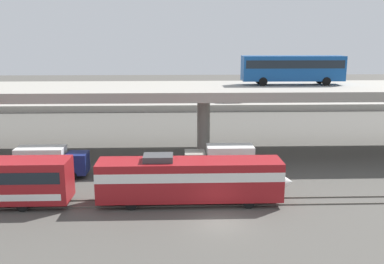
# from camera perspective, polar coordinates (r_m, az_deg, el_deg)

# --- Properties ---
(ground_plane) EXTENTS (260.00, 260.00, 0.00)m
(ground_plane) POSITION_cam_1_polar(r_m,az_deg,el_deg) (32.72, 3.72, -11.92)
(ground_plane) COLOR #4C4944
(rail_strip_near) EXTENTS (110.00, 0.12, 0.12)m
(rail_strip_near) POSITION_cam_1_polar(r_m,az_deg,el_deg) (35.66, 3.20, -9.70)
(rail_strip_near) COLOR #59544C
(rail_strip_near) RESTS_ON ground_plane
(rail_strip_far) EXTENTS (110.00, 0.12, 0.12)m
(rail_strip_far) POSITION_cam_1_polar(r_m,az_deg,el_deg) (37.08, 2.98, -8.81)
(rail_strip_far) COLOR #59544C
(rail_strip_far) RESTS_ON ground_plane
(train_locomotive) EXTENTS (16.09, 3.04, 4.18)m
(train_locomotive) POSITION_cam_1_polar(r_m,az_deg,el_deg) (35.54, 0.92, -6.09)
(train_locomotive) COLOR maroon
(train_locomotive) RESTS_ON ground_plane
(highway_overpass) EXTENTS (96.00, 12.44, 7.97)m
(highway_overpass) POSITION_cam_1_polar(r_m,az_deg,el_deg) (50.14, 1.56, 5.34)
(highway_overpass) COLOR #9E998E
(highway_overpass) RESTS_ON ground_plane
(transit_bus_on_overpass) EXTENTS (12.00, 2.68, 3.40)m
(transit_bus_on_overpass) POSITION_cam_1_polar(r_m,az_deg,el_deg) (52.76, 13.19, 8.35)
(transit_bus_on_overpass) COLOR #14478C
(transit_bus_on_overpass) RESTS_ON highway_overpass
(service_truck_west) EXTENTS (6.80, 2.46, 3.04)m
(service_truck_west) POSITION_cam_1_polar(r_m,az_deg,el_deg) (42.86, 3.87, -3.64)
(service_truck_west) COLOR #9E998C
(service_truck_west) RESTS_ON ground_plane
(service_truck_east) EXTENTS (6.80, 2.46, 3.04)m
(service_truck_east) POSITION_cam_1_polar(r_m,az_deg,el_deg) (44.41, -18.26, -3.68)
(service_truck_east) COLOR navy
(service_truck_east) RESTS_ON ground_plane
(pier_parking_lot) EXTENTS (73.36, 12.54, 1.26)m
(pier_parking_lot) POSITION_cam_1_polar(r_m,az_deg,el_deg) (85.68, 0.07, 3.79)
(pier_parking_lot) COLOR #9E998E
(pier_parking_lot) RESTS_ON ground_plane
(parked_car_0) EXTENTS (4.19, 1.83, 1.50)m
(parked_car_0) POSITION_cam_1_polar(r_m,az_deg,el_deg) (90.17, 9.53, 4.95)
(parked_car_0) COLOR maroon
(parked_car_0) RESTS_ON pier_parking_lot
(parked_car_1) EXTENTS (4.26, 1.99, 1.50)m
(parked_car_1) POSITION_cam_1_polar(r_m,az_deg,el_deg) (86.29, -14.91, 4.38)
(parked_car_1) COLOR #515459
(parked_car_1) RESTS_ON pier_parking_lot
(parked_car_2) EXTENTS (4.15, 1.83, 1.50)m
(parked_car_2) POSITION_cam_1_polar(r_m,az_deg,el_deg) (90.49, -17.19, 4.60)
(parked_car_2) COLOR #515459
(parked_car_2) RESTS_ON pier_parking_lot
(parked_car_3) EXTENTS (4.52, 2.00, 1.50)m
(parked_car_3) POSITION_cam_1_polar(r_m,az_deg,el_deg) (84.93, 3.65, 4.65)
(parked_car_3) COLOR navy
(parked_car_3) RESTS_ON pier_parking_lot
(parked_car_4) EXTENTS (4.34, 1.91, 1.50)m
(parked_car_4) POSITION_cam_1_polar(r_m,az_deg,el_deg) (88.81, -11.61, 4.76)
(parked_car_4) COLOR silver
(parked_car_4) RESTS_ON pier_parking_lot
(parked_car_5) EXTENTS (4.70, 1.96, 1.50)m
(parked_car_5) POSITION_cam_1_polar(r_m,az_deg,el_deg) (82.99, 5.11, 4.44)
(parked_car_5) COLOR black
(parked_car_5) RESTS_ON pier_parking_lot
(parked_car_6) EXTENTS (4.03, 1.83, 1.50)m
(parked_car_6) POSITION_cam_1_polar(r_m,az_deg,el_deg) (89.06, 5.90, 4.97)
(parked_car_6) COLOR #0C4C26
(parked_car_6) RESTS_ON pier_parking_lot
(parked_car_7) EXTENTS (4.20, 1.82, 1.50)m
(parked_car_7) POSITION_cam_1_polar(r_m,az_deg,el_deg) (86.15, -2.00, 4.77)
(parked_car_7) COLOR navy
(parked_car_7) RESTS_ON pier_parking_lot
(harbor_water) EXTENTS (140.00, 36.00, 0.01)m
(harbor_water) POSITION_cam_1_polar(r_m,az_deg,el_deg) (108.54, -0.38, 5.28)
(harbor_water) COLOR navy
(harbor_water) RESTS_ON ground_plane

